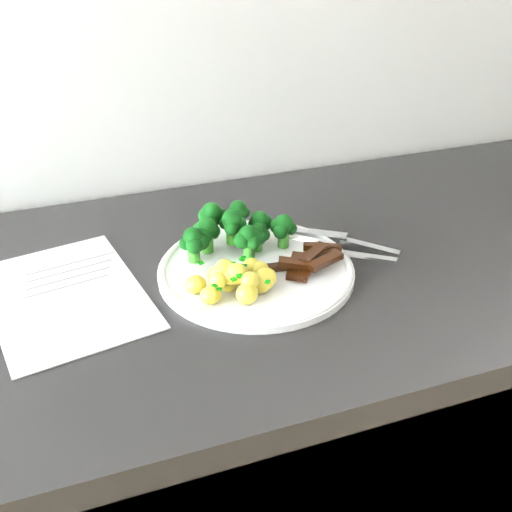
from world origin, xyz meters
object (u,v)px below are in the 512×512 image
Objects in this scene: plate at (256,269)px; broccoli at (234,228)px; counter at (281,472)px; knife at (354,243)px; potatoes at (238,279)px; fork at (344,251)px; beef_strips at (308,261)px; recipe_paper at (66,296)px.

broccoli reaches higher than plate.
counter is 15.96× the size of knife.
broccoli is 1.16× the size of knife.
potatoes reaches higher than knife.
potatoes is at bearing -169.22° from fork.
potatoes reaches higher than fork.
plate is 1.84× the size of knife.
counter is 0.49m from knife.
knife is at bearing 24.45° from beef_strips.
knife is (0.17, 0.02, 0.00)m from plate.
plate is at bearing -173.43° from knife.
broccoli is (0.25, 0.03, 0.04)m from recipe_paper.
fork is at bearing 11.39° from beef_strips.
knife reaches higher than counter.
beef_strips is at bearing -19.81° from plate.
broccoli is at bearing 143.68° from counter.
beef_strips reaches higher than recipe_paper.
plate is 2.20× the size of fork.
plate is (-0.05, -0.01, 0.47)m from counter.
fork is (0.40, -0.04, 0.02)m from recipe_paper.
recipe_paper is at bearing 172.96° from plate.
recipe_paper is at bearing 176.26° from counter.
counter is 0.50m from potatoes.
counter is 0.52m from broccoli.
recipe_paper is 1.08× the size of plate.
fork is 0.84× the size of knife.
plate is 0.07m from potatoes.
broccoli reaches higher than potatoes.
broccoli reaches higher than recipe_paper.
potatoes is at bearing -149.03° from counter.
potatoes reaches higher than beef_strips.
counter is at bearing -176.28° from knife.
beef_strips is (0.07, -0.03, 0.01)m from plate.
potatoes is (-0.03, -0.11, -0.02)m from broccoli.
recipe_paper is 0.43m from knife.
counter is 19.83× the size of potatoes.
counter is 0.56m from recipe_paper.
knife is at bearing -1.78° from recipe_paper.
broccoli reaches higher than counter.
plate is 0.07m from broccoli.
fork is (0.08, -0.02, 0.48)m from counter.
fork is (0.14, -0.01, 0.01)m from plate.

